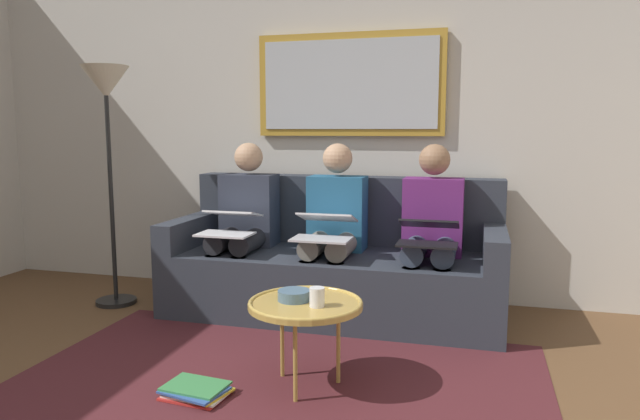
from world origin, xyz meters
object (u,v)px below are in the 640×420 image
object	(u,v)px
framed_mirror	(350,85)
couch	(336,266)
cup	(317,297)
laptop_white	(230,222)
person_left	(432,228)
laptop_black	(428,233)
coffee_table	(305,305)
standing_lamp	(107,109)
magazine_stack	(196,391)
person_middle	(334,224)
bowl	(294,295)
person_right	(244,220)
laptop_silver	(325,227)

from	to	relation	value
framed_mirror	couch	bearing A→B (deg)	90.00
cup	laptop_white	world-z (taller)	laptop_white
person_left	laptop_black	distance (m)	0.24
couch	laptop_white	xyz separation A→B (m)	(0.64, 0.31, 0.32)
framed_mirror	coffee_table	world-z (taller)	framed_mirror
laptop_black	standing_lamp	xyz separation A→B (m)	(2.19, -0.05, 0.75)
person_left	magazine_stack	distance (m)	1.78
laptop_black	magazine_stack	size ratio (longest dim) A/B	1.06
framed_mirror	person_middle	distance (m)	1.05
framed_mirror	magazine_stack	bearing A→B (deg)	80.36
person_middle	bowl	bearing A→B (deg)	94.28
coffee_table	person_right	size ratio (longest dim) A/B	0.48
standing_lamp	laptop_white	bearing A→B (deg)	177.22
person_left	laptop_silver	size ratio (longest dim) A/B	3.11
framed_mirror	cup	world-z (taller)	framed_mirror
coffee_table	magazine_stack	xyz separation A→B (m)	(0.46, 0.24, -0.38)
coffee_table	person_left	xyz separation A→B (m)	(-0.49, -1.15, 0.20)
bowl	framed_mirror	bearing A→B (deg)	-86.95
cup	laptop_white	distance (m)	1.29
bowl	standing_lamp	size ratio (longest dim) A/B	0.09
bowl	laptop_white	bearing A→B (deg)	-50.85
framed_mirror	laptop_silver	world-z (taller)	framed_mirror
person_right	magazine_stack	size ratio (longest dim) A/B	3.46
framed_mirror	coffee_table	distance (m)	1.98
person_right	magazine_stack	world-z (taller)	person_right
magazine_stack	framed_mirror	bearing A→B (deg)	-99.64
couch	person_middle	distance (m)	0.31
person_middle	standing_lamp	distance (m)	1.74
couch	standing_lamp	size ratio (longest dim) A/B	1.33
laptop_black	person_right	distance (m)	1.30
couch	standing_lamp	distance (m)	1.90
laptop_silver	magazine_stack	size ratio (longest dim) A/B	1.11
laptop_black	laptop_silver	world-z (taller)	laptop_silver
laptop_silver	standing_lamp	size ratio (longest dim) A/B	0.22
laptop_black	person_middle	xyz separation A→B (m)	(0.64, -0.24, -0.01)
person_left	standing_lamp	world-z (taller)	standing_lamp
person_left	laptop_silver	distance (m)	0.68
person_right	laptop_white	xyz separation A→B (m)	(0.00, 0.24, 0.02)
person_middle	standing_lamp	xyz separation A→B (m)	(1.55, 0.20, 0.76)
couch	bowl	xyz separation A→B (m)	(-0.08, 1.20, 0.14)
person_middle	person_right	world-z (taller)	same
cup	bowl	size ratio (longest dim) A/B	0.58
framed_mirror	standing_lamp	xyz separation A→B (m)	(1.55, 0.66, -0.18)
cup	laptop_silver	bearing A→B (deg)	-77.27
cup	laptop_white	xyz separation A→B (m)	(0.86, -0.96, 0.16)
bowl	person_left	size ratio (longest dim) A/B	0.14
cup	bowl	world-z (taller)	cup
laptop_silver	standing_lamp	xyz separation A→B (m)	(1.55, -0.04, 0.74)
framed_mirror	bowl	xyz separation A→B (m)	(-0.08, 1.59, -1.10)
coffee_table	magazine_stack	world-z (taller)	coffee_table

